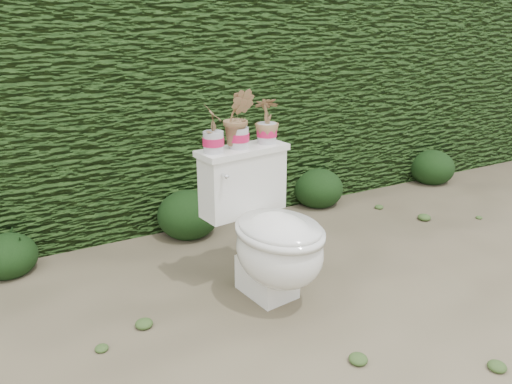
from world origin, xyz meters
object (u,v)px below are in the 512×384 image
toilet (270,235)px  potted_plant_right (267,122)px  potted_plant_left (213,130)px  potted_plant_center (239,120)px

toilet → potted_plant_right: size_ratio=3.32×
toilet → potted_plant_left: (-0.21, 0.21, 0.54)m
potted_plant_left → potted_plant_right: bearing=-63.7°
toilet → potted_plant_left: 0.62m
toilet → potted_plant_left: size_ratio=3.33×
potted_plant_left → toilet: bearing=-116.7°
potted_plant_left → potted_plant_center: size_ratio=0.78×
potted_plant_center → potted_plant_right: size_ratio=1.28×
potted_plant_center → potted_plant_left: bearing=-142.9°
potted_plant_left → potted_plant_center: (0.15, 0.02, 0.03)m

